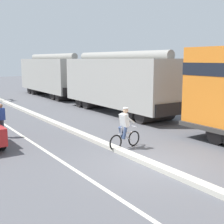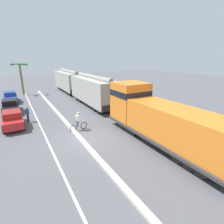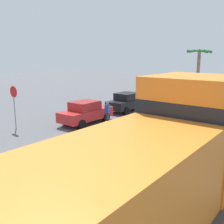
# 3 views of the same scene
# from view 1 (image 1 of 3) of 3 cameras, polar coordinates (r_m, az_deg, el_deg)

# --- Properties ---
(ground_plane) EXTENTS (120.00, 120.00, 0.00)m
(ground_plane) POSITION_cam_1_polar(r_m,az_deg,el_deg) (11.17, 6.77, -9.61)
(ground_plane) COLOR #56565B
(median_curb) EXTENTS (0.36, 36.00, 0.16)m
(median_curb) POSITION_cam_1_polar(r_m,az_deg,el_deg) (16.02, -7.20, -3.39)
(median_curb) COLOR beige
(median_curb) RESTS_ON ground
(lane_stripe) EXTENTS (0.14, 36.00, 0.01)m
(lane_stripe) POSITION_cam_1_polar(r_m,az_deg,el_deg) (15.16, -15.38, -4.70)
(lane_stripe) COLOR silver
(lane_stripe) RESTS_ON ground
(hopper_car_lead) EXTENTS (2.90, 10.60, 4.18)m
(hopper_car_lead) POSITION_cam_1_polar(r_m,az_deg,el_deg) (21.37, 1.32, 5.36)
(hopper_car_lead) COLOR #A6A49C
(hopper_car_lead) RESTS_ON ground
(hopper_car_middle) EXTENTS (2.90, 10.60, 4.18)m
(hopper_car_middle) POSITION_cam_1_polar(r_m,az_deg,el_deg) (31.58, -10.83, 6.58)
(hopper_car_middle) COLOR #A29F98
(hopper_car_middle) RESTS_ON ground
(cyclist) EXTENTS (1.70, 0.52, 1.71)m
(cyclist) POSITION_cam_1_polar(r_m,az_deg,el_deg) (12.90, 2.35, -3.15)
(cyclist) COLOR black
(cyclist) RESTS_ON ground
(pedestrian_by_cars) EXTENTS (0.34, 0.22, 1.62)m
(pedestrian_by_cars) POSITION_cam_1_polar(r_m,az_deg,el_deg) (15.53, -19.58, -1.40)
(pedestrian_by_cars) COLOR #33333D
(pedestrian_by_cars) RESTS_ON ground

